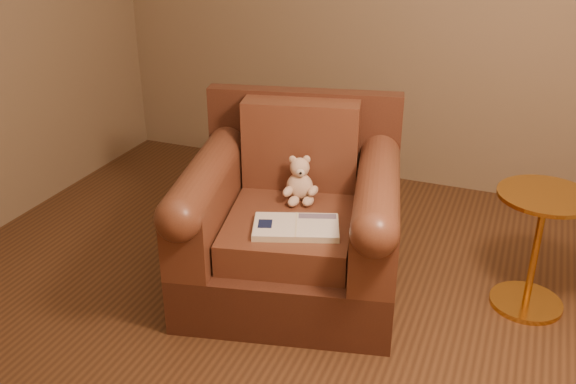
% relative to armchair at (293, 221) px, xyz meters
% --- Properties ---
extents(floor, '(4.00, 4.00, 0.00)m').
position_rel_armchair_xyz_m(floor, '(0.12, -0.48, -0.36)').
color(floor, '#50311B').
rests_on(floor, ground).
extents(armchair, '(1.22, 1.18, 0.93)m').
position_rel_armchair_xyz_m(armchair, '(0.00, 0.00, 0.00)').
color(armchair, '#472417').
rests_on(armchair, floor).
extents(teddy_bear, '(0.17, 0.20, 0.24)m').
position_rel_armchair_xyz_m(teddy_bear, '(0.00, 0.09, 0.17)').
color(teddy_bear, beige).
rests_on(teddy_bear, armchair).
extents(guidebook, '(0.45, 0.36, 0.03)m').
position_rel_armchair_xyz_m(guidebook, '(0.10, -0.22, 0.10)').
color(guidebook, beige).
rests_on(guidebook, armchair).
extents(side_table, '(0.44, 0.44, 0.61)m').
position_rel_armchair_xyz_m(side_table, '(1.16, 0.23, -0.03)').
color(side_table, gold).
rests_on(side_table, floor).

